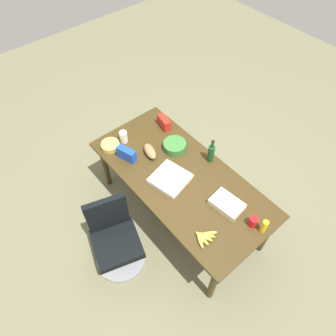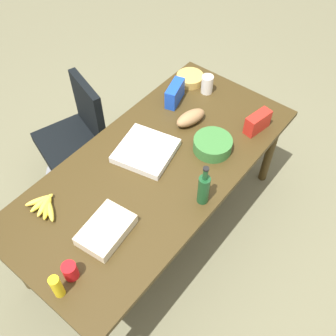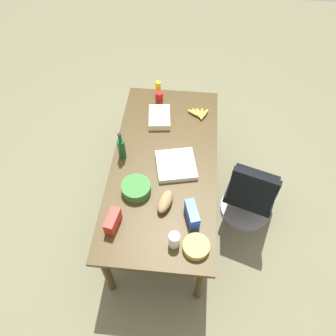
# 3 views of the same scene
# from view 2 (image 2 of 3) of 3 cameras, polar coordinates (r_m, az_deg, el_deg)

# --- Properties ---
(ground_plane) EXTENTS (10.00, 10.00, 0.00)m
(ground_plane) POSITION_cam_2_polar(r_m,az_deg,el_deg) (3.22, -1.47, -8.42)
(ground_plane) COLOR #6D6A4D
(conference_table) EXTENTS (2.12, 1.00, 0.78)m
(conference_table) POSITION_cam_2_polar(r_m,az_deg,el_deg) (2.65, -1.78, -0.58)
(conference_table) COLOR #3C2E14
(conference_table) RESTS_ON ground
(office_chair) EXTENTS (0.61, 0.60, 0.93)m
(office_chair) POSITION_cam_2_polar(r_m,az_deg,el_deg) (3.37, -13.14, 3.31)
(office_chair) COLOR gray
(office_chair) RESTS_ON ground
(red_solo_cup) EXTENTS (0.09, 0.09, 0.11)m
(red_solo_cup) POSITION_cam_2_polar(r_m,az_deg,el_deg) (2.18, -14.09, -14.38)
(red_solo_cup) COLOR red
(red_solo_cup) RESTS_ON conference_table
(mustard_bottle) EXTENTS (0.07, 0.07, 0.17)m
(mustard_bottle) POSITION_cam_2_polar(r_m,az_deg,el_deg) (2.13, -15.92, -16.31)
(mustard_bottle) COLOR yellow
(mustard_bottle) RESTS_ON conference_table
(chip_bag_red) EXTENTS (0.21, 0.12, 0.14)m
(chip_bag_red) POSITION_cam_2_polar(r_m,az_deg,el_deg) (2.83, 12.95, 6.54)
(chip_bag_red) COLOR red
(chip_bag_red) RESTS_ON conference_table
(pizza_box) EXTENTS (0.43, 0.43, 0.05)m
(pizza_box) POSITION_cam_2_polar(r_m,az_deg,el_deg) (2.64, -3.25, 2.53)
(pizza_box) COLOR silver
(pizza_box) RESTS_ON conference_table
(wine_bottle) EXTENTS (0.09, 0.09, 0.31)m
(wine_bottle) POSITION_cam_2_polar(r_m,az_deg,el_deg) (2.32, 5.23, -3.01)
(wine_bottle) COLOR #164622
(wine_bottle) RESTS_ON conference_table
(mayo_jar) EXTENTS (0.10, 0.10, 0.15)m
(mayo_jar) POSITION_cam_2_polar(r_m,az_deg,el_deg) (3.08, 5.74, 12.06)
(mayo_jar) COLOR white
(mayo_jar) RESTS_ON conference_table
(sheet_cake) EXTENTS (0.34, 0.26, 0.07)m
(sheet_cake) POSITION_cam_2_polar(r_m,az_deg,el_deg) (2.29, -9.02, -8.93)
(sheet_cake) COLOR beige
(sheet_cake) RESTS_ON conference_table
(chip_bag_blue) EXTENTS (0.23, 0.14, 0.15)m
(chip_bag_blue) POSITION_cam_2_polar(r_m,az_deg,el_deg) (2.98, 1.00, 10.84)
(chip_bag_blue) COLOR blue
(chip_bag_blue) RESTS_ON conference_table
(salad_bowl) EXTENTS (0.32, 0.32, 0.09)m
(salad_bowl) POSITION_cam_2_polar(r_m,az_deg,el_deg) (2.66, 6.53, 3.40)
(salad_bowl) COLOR #367132
(salad_bowl) RESTS_ON conference_table
(bread_loaf) EXTENTS (0.26, 0.17, 0.10)m
(bread_loaf) POSITION_cam_2_polar(r_m,az_deg,el_deg) (2.82, 3.32, 7.32)
(bread_loaf) COLOR #9A7248
(bread_loaf) RESTS_ON conference_table
(banana_bunch) EXTENTS (0.17, 0.24, 0.04)m
(banana_bunch) POSITION_cam_2_polar(r_m,az_deg,el_deg) (2.48, -17.58, -5.21)
(banana_bunch) COLOR yellow
(banana_bunch) RESTS_ON conference_table
(chip_bowl) EXTENTS (0.24, 0.24, 0.06)m
(chip_bowl) POSITION_cam_2_polar(r_m,az_deg,el_deg) (3.20, 3.23, 12.92)
(chip_bowl) COLOR gold
(chip_bowl) RESTS_ON conference_table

